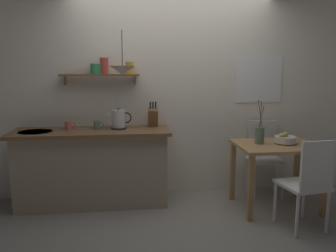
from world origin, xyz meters
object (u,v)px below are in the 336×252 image
object	(u,v)px
dining_table	(277,155)
dining_chair_near	(308,181)
dining_chair_far	(264,154)
coffee_mug_spare	(97,125)
fruit_bowl	(285,139)
electric_kettle	(119,120)
twig_vase	(260,135)
knife_block	(153,117)
pendant_lamp	(123,70)
coffee_mug_by_sink	(68,126)

from	to	relation	value
dining_table	dining_chair_near	xyz separation A→B (m)	(0.05, -0.61, -0.11)
dining_table	dining_chair_far	world-z (taller)	dining_chair_far
coffee_mug_spare	dining_chair_far	bearing A→B (deg)	0.78
coffee_mug_spare	fruit_bowl	bearing A→B (deg)	-11.45
electric_kettle	coffee_mug_spare	distance (m)	0.27
dining_chair_near	fruit_bowl	bearing A→B (deg)	85.89
twig_vase	coffee_mug_spare	distance (m)	1.91
dining_chair_near	electric_kettle	xyz separation A→B (m)	(-1.86, 1.03, 0.50)
twig_vase	knife_block	distance (m)	1.29
dining_table	knife_block	world-z (taller)	knife_block
dining_chair_far	coffee_mug_spare	bearing A→B (deg)	-179.22
dining_table	knife_block	bearing A→B (deg)	159.75
pendant_lamp	dining_chair_far	bearing A→B (deg)	8.34
twig_vase	electric_kettle	world-z (taller)	twig_vase
dining_table	coffee_mug_spare	size ratio (longest dim) A/B	7.82
fruit_bowl	pendant_lamp	distance (m)	2.02
twig_vase	coffee_mug_by_sink	size ratio (longest dim) A/B	4.27
electric_kettle	coffee_mug_by_sink	size ratio (longest dim) A/B	2.28
fruit_bowl	twig_vase	world-z (taller)	twig_vase
electric_kettle	coffee_mug_by_sink	distance (m)	0.59
dining_chair_far	twig_vase	xyz separation A→B (m)	(-0.24, -0.43, 0.33)
dining_table	fruit_bowl	world-z (taller)	fruit_bowl
dining_table	pendant_lamp	xyz separation A→B (m)	(-1.75, 0.22, 0.97)
dining_table	knife_block	xyz separation A→B (m)	(-1.39, 0.51, 0.40)
dining_table	knife_block	size ratio (longest dim) A/B	3.01
dining_chair_far	pendant_lamp	bearing A→B (deg)	-171.66
dining_chair_far	electric_kettle	size ratio (longest dim) A/B	3.48
fruit_bowl	knife_block	bearing A→B (deg)	161.49
coffee_mug_by_sink	knife_block	bearing A→B (deg)	5.43
electric_kettle	coffee_mug_spare	bearing A→B (deg)	172.09
twig_vase	electric_kettle	size ratio (longest dim) A/B	1.87
electric_kettle	pendant_lamp	bearing A→B (deg)	-73.76
dining_table	coffee_mug_spare	distance (m)	2.14
dining_chair_far	fruit_bowl	xyz separation A→B (m)	(0.05, -0.47, 0.28)
dining_chair_near	coffee_mug_by_sink	distance (m)	2.69
fruit_bowl	coffee_mug_spare	size ratio (longest dim) A/B	2.06
dining_chair_far	fruit_bowl	distance (m)	0.55
pendant_lamp	knife_block	bearing A→B (deg)	39.49
dining_chair_near	fruit_bowl	xyz separation A→B (m)	(0.05, 0.63, 0.29)
coffee_mug_spare	electric_kettle	bearing A→B (deg)	-7.91
coffee_mug_by_sink	coffee_mug_spare	size ratio (longest dim) A/B	1.00
pendant_lamp	dining_table	bearing A→B (deg)	-7.12
dining_chair_far	electric_kettle	xyz separation A→B (m)	(-1.85, -0.06, 0.49)
dining_chair_far	coffee_mug_by_sink	distance (m)	2.48
electric_kettle	coffee_mug_by_sink	world-z (taller)	electric_kettle
dining_chair_near	dining_chair_far	bearing A→B (deg)	90.41
electric_kettle	coffee_mug_spare	world-z (taller)	electric_kettle
dining_chair_near	electric_kettle	world-z (taller)	electric_kettle
twig_vase	coffee_mug_spare	xyz separation A→B (m)	(-1.87, 0.40, 0.09)
electric_kettle	pendant_lamp	world-z (taller)	pendant_lamp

